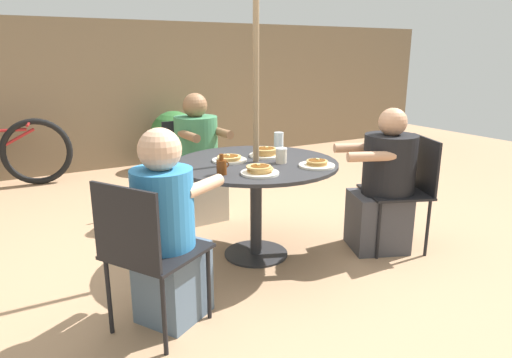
# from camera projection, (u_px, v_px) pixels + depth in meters

# --- Properties ---
(ground_plane) EXTENTS (12.00, 12.00, 0.00)m
(ground_plane) POSITION_uv_depth(u_px,v_px,m) (256.00, 254.00, 3.41)
(ground_plane) COLOR tan
(back_fence) EXTENTS (10.00, 0.06, 1.85)m
(back_fence) POSITION_uv_depth(u_px,v_px,m) (131.00, 95.00, 5.89)
(back_fence) COLOR #7A664C
(back_fence) RESTS_ON ground
(patio_table) EXTENTS (1.16, 1.16, 0.71)m
(patio_table) POSITION_uv_depth(u_px,v_px,m) (256.00, 177.00, 3.25)
(patio_table) COLOR #28282B
(patio_table) RESTS_ON ground
(umbrella_pole) EXTENTS (0.04, 0.04, 2.10)m
(umbrella_pole) POSITION_uv_depth(u_px,v_px,m) (256.00, 113.00, 3.12)
(umbrella_pole) COLOR #846B4C
(umbrella_pole) RESTS_ON ground
(patio_chair_north) EXTENTS (0.46, 0.46, 0.85)m
(patio_chair_north) POSITION_uv_depth(u_px,v_px,m) (190.00, 160.00, 4.20)
(patio_chair_north) COLOR black
(patio_chair_north) RESTS_ON ground
(diner_north) EXTENTS (0.39, 0.55, 1.12)m
(diner_north) POSITION_uv_depth(u_px,v_px,m) (198.00, 163.00, 4.06)
(diner_north) COLOR beige
(diner_north) RESTS_ON ground
(patio_chair_east) EXTENTS (0.61, 0.61, 0.85)m
(patio_chair_east) POSITION_uv_depth(u_px,v_px,m) (146.00, 248.00, 2.32)
(patio_chair_east) COLOR black
(patio_chair_east) RESTS_ON ground
(diner_east) EXTENTS (0.56, 0.51, 1.09)m
(diner_east) POSITION_uv_depth(u_px,v_px,m) (168.00, 235.00, 2.46)
(diner_east) COLOR slate
(diner_east) RESTS_ON ground
(patio_chair_south) EXTENTS (0.57, 0.57, 0.85)m
(patio_chair_south) POSITION_uv_depth(u_px,v_px,m) (406.00, 185.00, 3.42)
(patio_chair_south) COLOR black
(patio_chair_south) RESTS_ON ground
(diner_south) EXTENTS (0.62, 0.54, 1.07)m
(diner_south) POSITION_uv_depth(u_px,v_px,m) (384.00, 188.00, 3.40)
(diner_south) COLOR #3D3D42
(diner_south) RESTS_ON ground
(pancake_plate_a) EXTENTS (0.24, 0.24, 0.06)m
(pancake_plate_a) POSITION_uv_depth(u_px,v_px,m) (317.00, 164.00, 3.07)
(pancake_plate_a) COLOR silver
(pancake_plate_a) RESTS_ON patio_table
(pancake_plate_b) EXTENTS (0.24, 0.24, 0.05)m
(pancake_plate_b) POSITION_uv_depth(u_px,v_px,m) (229.00, 159.00, 3.22)
(pancake_plate_b) COLOR silver
(pancake_plate_b) RESTS_ON patio_table
(pancake_plate_c) EXTENTS (0.24, 0.24, 0.07)m
(pancake_plate_c) POSITION_uv_depth(u_px,v_px,m) (266.00, 153.00, 3.38)
(pancake_plate_c) COLOR silver
(pancake_plate_c) RESTS_ON patio_table
(pancake_plate_d) EXTENTS (0.24, 0.24, 0.07)m
(pancake_plate_d) POSITION_uv_depth(u_px,v_px,m) (260.00, 171.00, 2.88)
(pancake_plate_d) COLOR silver
(pancake_plate_d) RESTS_ON patio_table
(syrup_bottle) EXTENTS (0.08, 0.07, 0.13)m
(syrup_bottle) POSITION_uv_depth(u_px,v_px,m) (222.00, 167.00, 2.86)
(syrup_bottle) COLOR #602D0F
(syrup_bottle) RESTS_ON patio_table
(coffee_cup) EXTENTS (0.08, 0.08, 0.11)m
(coffee_cup) POSITION_uv_depth(u_px,v_px,m) (281.00, 155.00, 3.17)
(coffee_cup) COLOR beige
(coffee_cup) RESTS_ON patio_table
(drinking_glass_a) EXTENTS (0.08, 0.08, 0.13)m
(drinking_glass_a) POSITION_uv_depth(u_px,v_px,m) (279.00, 140.00, 3.65)
(drinking_glass_a) COLOR silver
(drinking_glass_a) RESTS_ON patio_table
(potted_shrub) EXTENTS (0.61, 0.61, 0.74)m
(potted_shrub) POSITION_uv_depth(u_px,v_px,m) (174.00, 137.00, 5.85)
(potted_shrub) COLOR #3D3D3F
(potted_shrub) RESTS_ON ground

